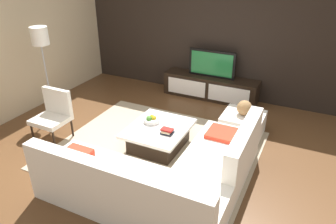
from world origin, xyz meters
The scene contains 14 objects.
ground_plane centered at (0.00, 0.00, 0.00)m, with size 14.00×14.00×0.00m, color brown.
feature_wall_back centered at (0.00, 2.70, 1.40)m, with size 6.40×0.12×2.80m, color black.
side_wall_left centered at (-3.20, 0.20, 1.40)m, with size 0.12×5.20×2.80m, color #C6B28E.
area_rug centered at (-0.10, 0.00, 0.01)m, with size 3.19×2.73×0.01m, color tan.
media_console centered at (0.00, 2.40, 0.25)m, with size 2.08×0.48×0.50m.
television centered at (0.00, 2.40, 0.79)m, with size 1.02×0.06×0.58m.
sectional_couch centered at (0.52, -0.90, 0.29)m, with size 2.47×2.32×0.84m.
coffee_table centered at (-0.10, 0.10, 0.20)m, with size 0.93×1.08×0.38m.
accent_chair_near centered at (-1.87, -0.39, 0.49)m, with size 0.56×0.52×0.87m.
floor_lamp centered at (-2.51, 0.19, 1.48)m, with size 0.31×0.31×1.76m.
ottoman centered at (1.05, 1.11, 0.20)m, with size 0.70×0.70×0.40m, color white.
fruit_bowl centered at (-0.28, 0.20, 0.43)m, with size 0.28×0.28×0.14m.
decorative_ball centered at (1.05, 1.11, 0.53)m, with size 0.26×0.26×0.26m, color #997247.
book_stack centered at (0.11, -0.02, 0.42)m, with size 0.19×0.16×0.09m.
Camera 1 is at (2.03, -3.93, 2.96)m, focal length 34.25 mm.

